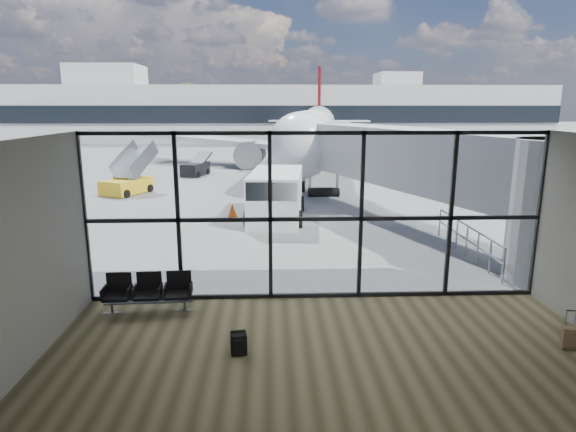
{
  "coord_description": "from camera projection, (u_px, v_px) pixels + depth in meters",
  "views": [
    {
      "loc": [
        -1.2,
        -12.29,
        5.1
      ],
      "look_at": [
        -0.62,
        3.0,
        1.6
      ],
      "focal_mm": 30.0,
      "sensor_mm": 36.0,
      "label": 1
    }
  ],
  "objects": [
    {
      "name": "tree_4",
      "position": [
        152.0,
        105.0,
        81.35
      ],
      "size": [
        5.61,
        5.61,
        8.07
      ],
      "color": "#382619",
      "rests_on": "ground"
    },
    {
      "name": "tree_5",
      "position": [
        188.0,
        102.0,
        81.43
      ],
      "size": [
        6.27,
        6.27,
        9.03
      ],
      "color": "#382619",
      "rests_on": "ground"
    },
    {
      "name": "glass_curtain_wall",
      "position": [
        316.0,
        217.0,
        12.66
      ],
      "size": [
        12.1,
        0.12,
        4.5
      ],
      "color": "white",
      "rests_on": "ground"
    },
    {
      "name": "belt_loader",
      "position": [
        196.0,
        168.0,
        36.26
      ],
      "size": [
        2.12,
        3.73,
        1.63
      ],
      "rotation": [
        0.0,
        0.0,
        -0.28
      ],
      "color": "black",
      "rests_on": "ground"
    },
    {
      "name": "apron_railing",
      "position": [
        467.0,
        236.0,
        16.61
      ],
      "size": [
        0.06,
        5.46,
        1.11
      ],
      "color": "gray",
      "rests_on": "ground"
    },
    {
      "name": "service_van",
      "position": [
        276.0,
        195.0,
        21.93
      ],
      "size": [
        2.87,
        5.28,
        2.22
      ],
      "rotation": [
        0.0,
        0.0,
        -0.09
      ],
      "color": "white",
      "rests_on": "ground"
    },
    {
      "name": "suitcase",
      "position": [
        570.0,
        338.0,
        10.29
      ],
      "size": [
        0.34,
        0.28,
        0.85
      ],
      "rotation": [
        0.0,
        0.0,
        -0.2
      ],
      "color": "#917351",
      "rests_on": "ground"
    },
    {
      "name": "airliner",
      "position": [
        313.0,
        132.0,
        42.45
      ],
      "size": [
        31.88,
        37.11,
        9.58
      ],
      "rotation": [
        0.0,
        0.0,
        -0.13
      ],
      "color": "silver",
      "rests_on": "ground"
    },
    {
      "name": "jet_bridge",
      "position": [
        419.0,
        165.0,
        19.61
      ],
      "size": [
        8.0,
        16.5,
        4.33
      ],
      "color": "#AFB1B5",
      "rests_on": "ground"
    },
    {
      "name": "tree_3",
      "position": [
        117.0,
        109.0,
        81.26
      ],
      "size": [
        4.95,
        4.95,
        7.12
      ],
      "color": "#382619",
      "rests_on": "ground"
    },
    {
      "name": "tree_1",
      "position": [
        44.0,
        105.0,
        80.68
      ],
      "size": [
        5.61,
        5.61,
        8.07
      ],
      "color": "#382619",
      "rests_on": "ground"
    },
    {
      "name": "traffic_cone_a",
      "position": [
        232.0,
        211.0,
        22.46
      ],
      "size": [
        0.48,
        0.48,
        0.68
      ],
      "color": "#DF4B0B",
      "rests_on": "ground"
    },
    {
      "name": "ground",
      "position": [
        281.0,
        154.0,
        52.12
      ],
      "size": [
        220.0,
        220.0,
        0.0
      ],
      "primitive_type": "plane",
      "color": "slate",
      "rests_on": "ground"
    },
    {
      "name": "far_terminal",
      "position": [
        273.0,
        112.0,
        72.57
      ],
      "size": [
        80.0,
        12.2,
        11.0
      ],
      "color": "#A7A6A2",
      "rests_on": "ground"
    },
    {
      "name": "backpack",
      "position": [
        239.0,
        344.0,
        10.06
      ],
      "size": [
        0.36,
        0.35,
        0.5
      ],
      "rotation": [
        0.0,
        0.0,
        0.16
      ],
      "color": "black",
      "rests_on": "ground"
    },
    {
      "name": "seating_row",
      "position": [
        149.0,
        290.0,
        12.21
      ],
      "size": [
        2.21,
        0.72,
        0.98
      ],
      "rotation": [
        0.0,
        0.0,
        0.05
      ],
      "color": "gray",
      "rests_on": "ground"
    },
    {
      "name": "mobile_stairs",
      "position": [
        128.0,
        184.0,
        28.66
      ],
      "size": [
        2.89,
        3.83,
        2.45
      ],
      "rotation": [
        0.0,
        0.0,
        -0.43
      ],
      "color": "gold",
      "rests_on": "ground"
    },
    {
      "name": "tree_0",
      "position": [
        8.0,
        109.0,
        80.6
      ],
      "size": [
        4.95,
        4.95,
        7.12
      ],
      "color": "#382619",
      "rests_on": "ground"
    },
    {
      "name": "traffic_cone_b",
      "position": [
        282.0,
        200.0,
        25.46
      ],
      "size": [
        0.39,
        0.39,
        0.56
      ],
      "color": "#FC380D",
      "rests_on": "ground"
    },
    {
      "name": "tree_2",
      "position": [
        80.0,
        102.0,
        80.76
      ],
      "size": [
        6.27,
        6.27,
        9.03
      ],
      "color": "#382619",
      "rests_on": "ground"
    },
    {
      "name": "lounge_shell",
      "position": [
        344.0,
        259.0,
        7.89
      ],
      "size": [
        12.02,
        8.01,
        4.51
      ],
      "color": "brown",
      "rests_on": "ground"
    }
  ]
}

